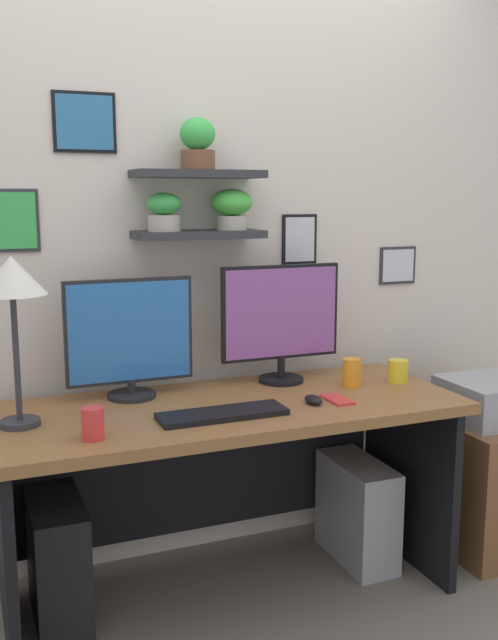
% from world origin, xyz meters
% --- Properties ---
extents(ground_plane, '(8.00, 8.00, 0.00)m').
position_xyz_m(ground_plane, '(0.00, 0.00, 0.00)').
color(ground_plane, '#70665B').
extents(back_wall_assembly, '(4.40, 0.24, 2.70)m').
position_xyz_m(back_wall_assembly, '(-0.00, 0.44, 1.36)').
color(back_wall_assembly, beige).
rests_on(back_wall_assembly, ground).
extents(desk, '(1.69, 0.68, 0.75)m').
position_xyz_m(desk, '(0.00, 0.06, 0.54)').
color(desk, brown).
rests_on(desk, ground).
extents(monitor_left, '(0.47, 0.18, 0.44)m').
position_xyz_m(monitor_left, '(-0.30, 0.22, 0.97)').
color(monitor_left, black).
rests_on(monitor_left, desk).
extents(monitor_right, '(0.50, 0.18, 0.47)m').
position_xyz_m(monitor_right, '(0.30, 0.22, 1.00)').
color(monitor_right, black).
rests_on(monitor_right, desk).
extents(keyboard, '(0.44, 0.14, 0.02)m').
position_xyz_m(keyboard, '(-0.07, -0.14, 0.76)').
color(keyboard, black).
rests_on(keyboard, desk).
extents(computer_mouse, '(0.06, 0.09, 0.03)m').
position_xyz_m(computer_mouse, '(0.28, -0.12, 0.77)').
color(computer_mouse, black).
rests_on(computer_mouse, desk).
extents(desk_lamp, '(0.22, 0.22, 0.55)m').
position_xyz_m(desk_lamp, '(-0.71, 0.02, 1.21)').
color(desk_lamp, '#2D2D33').
rests_on(desk_lamp, desk).
extents(cell_phone, '(0.07, 0.14, 0.01)m').
position_xyz_m(cell_phone, '(0.38, -0.12, 0.76)').
color(cell_phone, red).
rests_on(cell_phone, desk).
extents(coffee_mug, '(0.08, 0.08, 0.09)m').
position_xyz_m(coffee_mug, '(0.73, 0.03, 0.80)').
color(coffee_mug, yellow).
rests_on(coffee_mug, desk).
extents(pen_cup, '(0.07, 0.07, 0.10)m').
position_xyz_m(pen_cup, '(-0.52, -0.20, 0.80)').
color(pen_cup, red).
rests_on(pen_cup, desk).
extents(water_cup, '(0.07, 0.07, 0.11)m').
position_xyz_m(water_cup, '(0.53, 0.04, 0.81)').
color(water_cup, orange).
rests_on(water_cup, desk).
extents(drawer_cabinet, '(0.44, 0.50, 0.56)m').
position_xyz_m(drawer_cabinet, '(1.17, -0.03, 0.28)').
color(drawer_cabinet, brown).
rests_on(drawer_cabinet, ground).
extents(printer, '(0.38, 0.34, 0.17)m').
position_xyz_m(printer, '(1.17, -0.03, 0.65)').
color(printer, '#9E9EA3').
rests_on(printer, drawer_cabinet).
extents(computer_tower_left, '(0.18, 0.40, 0.44)m').
position_xyz_m(computer_tower_left, '(-0.61, 0.08, 0.22)').
color(computer_tower_left, black).
rests_on(computer_tower_left, ground).
extents(computer_tower_right, '(0.18, 0.40, 0.42)m').
position_xyz_m(computer_tower_right, '(0.59, 0.07, 0.21)').
color(computer_tower_right, '#99999E').
rests_on(computer_tower_right, ground).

